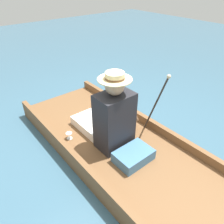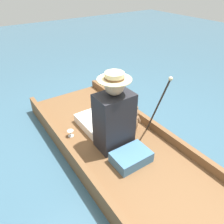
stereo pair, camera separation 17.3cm
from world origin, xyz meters
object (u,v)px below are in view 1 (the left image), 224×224
Objects in this scene: wine_glass at (69,135)px; walking_cane at (158,100)px; seated_person at (110,118)px; teddy_bear at (130,119)px.

walking_cane is (0.84, -0.56, 0.41)m from wine_glass.
walking_cane is at bearing -30.43° from seated_person.
teddy_bear is 0.74m from wine_glass.
wine_glass is at bearing 146.30° from walking_cane.
wine_glass is (-0.34, 0.33, -0.26)m from seated_person.
teddy_bear reaches higher than wine_glass.
seated_person is 0.54m from wine_glass.
seated_person is at bearing 178.94° from teddy_bear.
teddy_bear is 0.42m from walking_cane.
seated_person is 10.81× the size of wine_glass.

